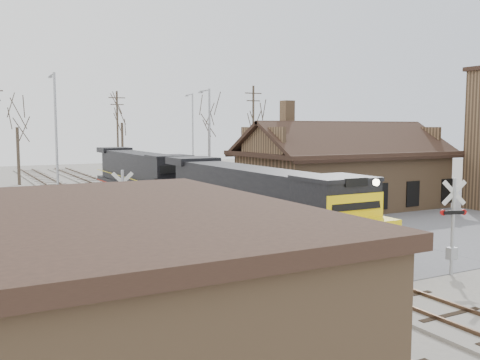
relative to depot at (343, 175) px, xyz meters
name	(u,v)px	position (x,y,z in m)	size (l,w,h in m)	color
ground	(303,262)	(-11.99, -12.00, -2.41)	(140.00, 140.00, 0.00)	gray
road	(303,262)	(-11.99, -12.00, -2.39)	(60.00, 9.00, 0.03)	#5D5D61
track_main	(178,213)	(-11.99, 3.00, -2.34)	(3.40, 90.00, 0.24)	gray
track_siding	(113,218)	(-16.49, 3.00, -2.34)	(3.40, 90.00, 0.24)	gray
depot	(343,175)	(0.00, 0.00, 0.00)	(15.20, 9.31, 7.90)	#8A6847
locomotive_lead	(258,203)	(-11.99, -8.02, -0.27)	(2.74, 18.33, 4.07)	black
locomotive_trailing	(142,175)	(-11.99, 10.59, -0.27)	(2.74, 18.33, 3.85)	black
crossbuck_near	(453,230)	(-7.89, -16.57, -0.54)	(1.09, 0.46, 3.96)	#A5A8AD
crossbuck_far	(123,214)	(-18.48, -6.40, -0.54)	(1.12, 0.34, 3.97)	#A5A8AD
streetlight_a	(56,134)	(-18.92, 8.78, 3.06)	(0.25, 2.04, 9.84)	#A5A8AD
streetlight_b	(209,138)	(-6.81, 8.89, 2.69)	(0.25, 2.04, 9.11)	#A5A8AD
streetlight_c	(192,132)	(-1.31, 25.06, 3.03)	(0.25, 2.04, 9.78)	#A5A8AD
utility_pole_b	(118,132)	(-7.90, 32.31, 2.96)	(2.00, 0.24, 10.28)	#382D23
utility_pole_c	(253,132)	(3.20, 18.98, 3.02)	(2.00, 0.24, 10.40)	#382D23
tree_b	(17,118)	(-19.47, 28.39, 4.55)	(3.99, 3.99, 9.78)	#382D23
tree_c	(122,114)	(-6.33, 35.85, 5.20)	(4.36, 4.36, 10.68)	#382D23
tree_d	(209,115)	(2.83, 29.35, 5.07)	(4.29, 4.29, 10.51)	#382D23
tree_e	(256,120)	(5.86, 23.01, 4.39)	(3.90, 3.90, 9.55)	#382D23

